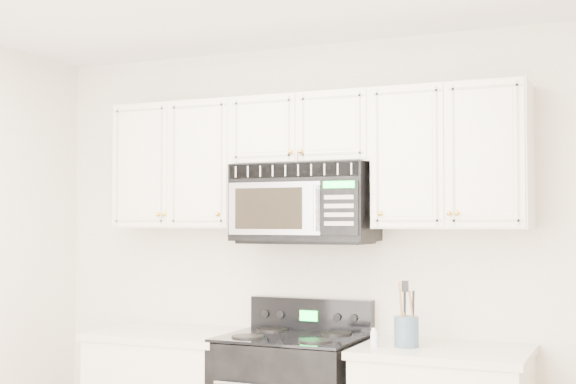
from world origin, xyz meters
The scene contains 6 objects.
room centered at (0.00, 0.00, 1.30)m, with size 3.51×3.51×2.61m.
upper_cabinets centered at (0.00, 1.58, 1.93)m, with size 2.44×0.37×0.75m.
microwave centered at (0.00, 1.55, 1.67)m, with size 0.78×0.44×0.43m.
utensil_crock centered at (0.62, 1.38, 1.00)m, with size 0.12×0.12×0.33m.
shaker_salt centered at (0.47, 1.32, 0.97)m, with size 0.04×0.04×0.10m.
shaker_pepper centered at (0.61, 1.40, 0.97)m, with size 0.04×0.04×0.11m.
Camera 1 is at (1.71, -2.61, 1.55)m, focal length 50.00 mm.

